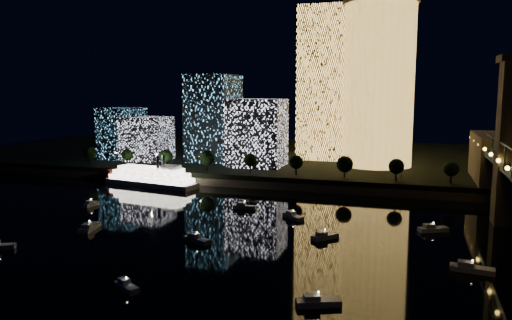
{
  "coord_description": "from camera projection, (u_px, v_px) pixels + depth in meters",
  "views": [
    {
      "loc": [
        35.88,
        -111.61,
        39.73
      ],
      "look_at": [
        -17.0,
        55.0,
        15.43
      ],
      "focal_mm": 35.0,
      "sensor_mm": 36.0,
      "label": 1
    }
  ],
  "objects": [
    {
      "name": "esplanade_trees",
      "position": [
        250.0,
        160.0,
        212.21
      ],
      "size": [
        166.0,
        6.88,
        8.94
      ],
      "color": "black",
      "rests_on": "far_bank"
    },
    {
      "name": "tower_rectangular",
      "position": [
        324.0,
        84.0,
        255.16
      ],
      "size": [
        24.04,
        24.04,
        76.48
      ],
      "primitive_type": "cube",
      "color": "#FEBB51",
      "rests_on": "far_bank"
    },
    {
      "name": "ground",
      "position": [
        254.0,
        255.0,
        121.59
      ],
      "size": [
        520.0,
        520.0,
        0.0
      ],
      "primitive_type": "plane",
      "color": "black",
      "rests_on": "ground"
    },
    {
      "name": "riverboat",
      "position": [
        147.0,
        177.0,
        210.99
      ],
      "size": [
        46.33,
        16.84,
        13.69
      ],
      "color": "silver",
      "rests_on": "ground"
    },
    {
      "name": "tower_cylindrical",
      "position": [
        378.0,
        84.0,
        229.56
      ],
      "size": [
        34.0,
        34.0,
        75.54
      ],
      "color": "#FEBB51",
      "rests_on": "far_bank"
    },
    {
      "name": "midrise_blocks",
      "position": [
        199.0,
        127.0,
        246.38
      ],
      "size": [
        96.44,
        36.38,
        42.65
      ],
      "color": "white",
      "rests_on": "far_bank"
    },
    {
      "name": "motorboats",
      "position": [
        243.0,
        237.0,
        133.42
      ],
      "size": [
        125.48,
        77.16,
        2.78
      ],
      "color": "silver",
      "rests_on": "ground"
    },
    {
      "name": "seawall",
      "position": [
        317.0,
        187.0,
        198.8
      ],
      "size": [
        420.0,
        6.0,
        3.0
      ],
      "primitive_type": "cube",
      "color": "#6B5E4C",
      "rests_on": "ground"
    },
    {
      "name": "street_lamps",
      "position": [
        246.0,
        161.0,
        219.28
      ],
      "size": [
        132.7,
        0.7,
        5.65
      ],
      "color": "black",
      "rests_on": "far_bank"
    },
    {
      "name": "far_bank",
      "position": [
        344.0,
        160.0,
        272.3
      ],
      "size": [
        420.0,
        160.0,
        5.0
      ],
      "primitive_type": "cube",
      "color": "black",
      "rests_on": "ground"
    }
  ]
}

